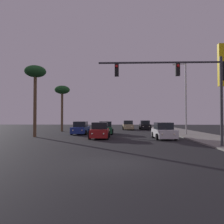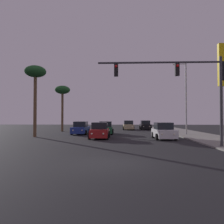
{
  "view_description": "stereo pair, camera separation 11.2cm",
  "coord_description": "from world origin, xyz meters",
  "px_view_note": "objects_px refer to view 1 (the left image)",
  "views": [
    {
      "loc": [
        0.27,
        -10.39,
        2.14
      ],
      "look_at": [
        -0.62,
        15.21,
        2.85
      ],
      "focal_mm": 35.0,
      "sensor_mm": 36.0,
      "label": 1
    },
    {
      "loc": [
        0.39,
        -10.39,
        2.14
      ],
      "look_at": [
        -0.62,
        15.21,
        2.85
      ],
      "focal_mm": 35.0,
      "sensor_mm": 36.0,
      "label": 2
    }
  ],
  "objects_px": {
    "car_red": "(100,131)",
    "car_tan": "(128,126)",
    "car_blue": "(81,128)",
    "car_white": "(164,131)",
    "car_black": "(145,125)",
    "palm_tree_near": "(35,75)",
    "car_green": "(105,128)",
    "street_lamp": "(185,94)",
    "palm_tree_mid": "(62,92)",
    "traffic_light_mast": "(184,81)"
  },
  "relations": [
    {
      "from": "car_red",
      "to": "car_blue",
      "type": "relative_size",
      "value": 1.0
    },
    {
      "from": "traffic_light_mast",
      "to": "car_red",
      "type": "bearing_deg",
      "value": 133.84
    },
    {
      "from": "car_red",
      "to": "car_blue",
      "type": "bearing_deg",
      "value": -62.95
    },
    {
      "from": "car_green",
      "to": "car_blue",
      "type": "height_order",
      "value": "same"
    },
    {
      "from": "car_black",
      "to": "street_lamp",
      "type": "relative_size",
      "value": 0.48
    },
    {
      "from": "car_blue",
      "to": "palm_tree_mid",
      "type": "relative_size",
      "value": 0.59
    },
    {
      "from": "palm_tree_mid",
      "to": "car_black",
      "type": "bearing_deg",
      "value": 24.56
    },
    {
      "from": "car_red",
      "to": "car_tan",
      "type": "xyz_separation_m",
      "value": [
        3.66,
        17.07,
        0.0
      ]
    },
    {
      "from": "traffic_light_mast",
      "to": "palm_tree_near",
      "type": "relative_size",
      "value": 1.11
    },
    {
      "from": "car_red",
      "to": "car_white",
      "type": "xyz_separation_m",
      "value": [
        6.62,
        -0.48,
        0.0
      ]
    },
    {
      "from": "car_green",
      "to": "car_black",
      "type": "xyz_separation_m",
      "value": [
        6.59,
        11.56,
        0.0
      ]
    },
    {
      "from": "car_black",
      "to": "palm_tree_mid",
      "type": "relative_size",
      "value": 0.59
    },
    {
      "from": "traffic_light_mast",
      "to": "street_lamp",
      "type": "height_order",
      "value": "street_lamp"
    },
    {
      "from": "car_tan",
      "to": "car_white",
      "type": "bearing_deg",
      "value": 98.03
    },
    {
      "from": "car_green",
      "to": "car_blue",
      "type": "bearing_deg",
      "value": 6.51
    },
    {
      "from": "car_black",
      "to": "car_tan",
      "type": "height_order",
      "value": "same"
    },
    {
      "from": "car_green",
      "to": "palm_tree_mid",
      "type": "relative_size",
      "value": 0.59
    },
    {
      "from": "palm_tree_mid",
      "to": "car_blue",
      "type": "bearing_deg",
      "value": -54.85
    },
    {
      "from": "car_red",
      "to": "car_black",
      "type": "bearing_deg",
      "value": -112.55
    },
    {
      "from": "street_lamp",
      "to": "palm_tree_mid",
      "type": "relative_size",
      "value": 1.23
    },
    {
      "from": "car_red",
      "to": "car_blue",
      "type": "xyz_separation_m",
      "value": [
        -3.06,
        5.63,
        0.0
      ]
    },
    {
      "from": "palm_tree_near",
      "to": "car_white",
      "type": "bearing_deg",
      "value": -7.25
    },
    {
      "from": "car_black",
      "to": "car_blue",
      "type": "distance_m",
      "value": 15.55
    },
    {
      "from": "street_lamp",
      "to": "palm_tree_mid",
      "type": "height_order",
      "value": "street_lamp"
    },
    {
      "from": "car_white",
      "to": "traffic_light_mast",
      "type": "distance_m",
      "value": 7.73
    },
    {
      "from": "car_green",
      "to": "palm_tree_near",
      "type": "distance_m",
      "value": 11.03
    },
    {
      "from": "car_white",
      "to": "car_black",
      "type": "relative_size",
      "value": 1.01
    },
    {
      "from": "car_red",
      "to": "car_green",
      "type": "height_order",
      "value": "same"
    },
    {
      "from": "car_blue",
      "to": "traffic_light_mast",
      "type": "bearing_deg",
      "value": 129.14
    },
    {
      "from": "car_tan",
      "to": "street_lamp",
      "type": "height_order",
      "value": "street_lamp"
    },
    {
      "from": "car_red",
      "to": "car_green",
      "type": "relative_size",
      "value": 1.0
    },
    {
      "from": "car_red",
      "to": "palm_tree_near",
      "type": "distance_m",
      "value": 9.87
    },
    {
      "from": "car_white",
      "to": "car_tan",
      "type": "distance_m",
      "value": 17.8
    },
    {
      "from": "car_blue",
      "to": "car_white",
      "type": "bearing_deg",
      "value": 149.09
    },
    {
      "from": "traffic_light_mast",
      "to": "street_lamp",
      "type": "xyz_separation_m",
      "value": [
        3.53,
        11.67,
        0.3
      ]
    },
    {
      "from": "car_black",
      "to": "palm_tree_near",
      "type": "height_order",
      "value": "palm_tree_near"
    },
    {
      "from": "palm_tree_near",
      "to": "car_black",
      "type": "bearing_deg",
      "value": 48.79
    },
    {
      "from": "car_red",
      "to": "palm_tree_mid",
      "type": "xyz_separation_m",
      "value": [
        -7.07,
        11.32,
        5.55
      ]
    },
    {
      "from": "palm_tree_mid",
      "to": "traffic_light_mast",
      "type": "bearing_deg",
      "value": -53.0
    },
    {
      "from": "traffic_light_mast",
      "to": "street_lamp",
      "type": "bearing_deg",
      "value": 73.19
    },
    {
      "from": "car_red",
      "to": "car_blue",
      "type": "distance_m",
      "value": 6.41
    },
    {
      "from": "car_white",
      "to": "car_tan",
      "type": "bearing_deg",
      "value": -82.58
    },
    {
      "from": "car_white",
      "to": "street_lamp",
      "type": "distance_m",
      "value": 7.65
    },
    {
      "from": "car_red",
      "to": "street_lamp",
      "type": "distance_m",
      "value": 12.11
    },
    {
      "from": "car_red",
      "to": "street_lamp",
      "type": "height_order",
      "value": "street_lamp"
    },
    {
      "from": "car_blue",
      "to": "palm_tree_mid",
      "type": "xyz_separation_m",
      "value": [
        -4.01,
        5.69,
        5.55
      ]
    },
    {
      "from": "car_green",
      "to": "car_tan",
      "type": "height_order",
      "value": "same"
    },
    {
      "from": "street_lamp",
      "to": "traffic_light_mast",
      "type": "bearing_deg",
      "value": -106.81
    },
    {
      "from": "car_white",
      "to": "palm_tree_near",
      "type": "xyz_separation_m",
      "value": [
        -14.13,
        1.8,
        6.28
      ]
    },
    {
      "from": "car_green",
      "to": "palm_tree_mid",
      "type": "height_order",
      "value": "palm_tree_mid"
    }
  ]
}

